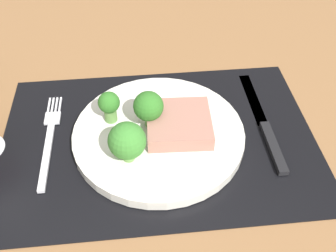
% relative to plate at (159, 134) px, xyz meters
% --- Properties ---
extents(ground_plane, '(1.40, 1.10, 0.03)m').
position_rel_plate_xyz_m(ground_plane, '(0.00, 0.00, -0.03)').
color(ground_plane, brown).
extents(placemat, '(0.47, 0.32, 0.00)m').
position_rel_plate_xyz_m(placemat, '(0.00, 0.00, -0.01)').
color(placemat, black).
rests_on(placemat, ground_plane).
extents(plate, '(0.26, 0.26, 0.02)m').
position_rel_plate_xyz_m(plate, '(0.00, 0.00, 0.00)').
color(plate, silver).
rests_on(plate, placemat).
extents(steak, '(0.10, 0.10, 0.02)m').
position_rel_plate_xyz_m(steak, '(0.03, 0.00, 0.02)').
color(steak, '#9E6B5B').
rests_on(steak, plate).
extents(broccoli_center, '(0.04, 0.04, 0.06)m').
position_rel_plate_xyz_m(broccoli_center, '(-0.01, 0.01, 0.04)').
color(broccoli_center, '#6B994C').
rests_on(broccoli_center, plate).
extents(broccoli_near_steak, '(0.03, 0.03, 0.05)m').
position_rel_plate_xyz_m(broccoli_near_steak, '(-0.07, 0.03, 0.04)').
color(broccoli_near_steak, '#5B8942').
rests_on(broccoli_near_steak, plate).
extents(broccoli_front_edge, '(0.05, 0.05, 0.06)m').
position_rel_plate_xyz_m(broccoli_front_edge, '(-0.05, -0.05, 0.04)').
color(broccoli_front_edge, '#6B994C').
rests_on(broccoli_front_edge, plate).
extents(fork, '(0.02, 0.19, 0.01)m').
position_rel_plate_xyz_m(fork, '(-0.16, 0.01, -0.01)').
color(fork, silver).
rests_on(fork, placemat).
extents(knife, '(0.02, 0.23, 0.01)m').
position_rel_plate_xyz_m(knife, '(0.17, 0.01, -0.00)').
color(knife, black).
rests_on(knife, placemat).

